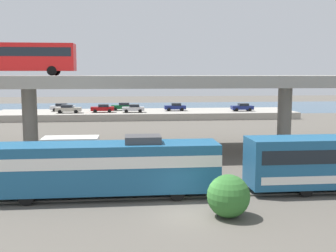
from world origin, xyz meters
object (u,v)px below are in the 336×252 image
(parked_car_3, at_px, (103,108))
(parked_car_4, at_px, (175,107))
(parked_car_5, at_px, (123,106))
(train_locomotive, at_px, (92,166))
(service_truck_east, at_px, (82,153))
(parked_car_1, at_px, (63,107))
(parked_car_2, at_px, (68,109))
(parked_car_0, at_px, (133,108))
(parked_car_6, at_px, (242,107))
(transit_bus_on_overpass, at_px, (18,56))

(parked_car_3, xyz_separation_m, parked_car_4, (13.71, 1.87, -0.00))
(parked_car_3, distance_m, parked_car_5, 5.31)
(train_locomotive, bearing_deg, service_truck_east, -78.51)
(parked_car_1, relative_size, parked_car_2, 1.00)
(parked_car_0, relative_size, parked_car_2, 0.89)
(parked_car_1, relative_size, parked_car_6, 1.11)
(transit_bus_on_overpass, bearing_deg, parked_car_0, 67.07)
(parked_car_3, bearing_deg, parked_car_5, -134.66)
(service_truck_east, distance_m, parked_car_0, 41.14)
(parked_car_0, xyz_separation_m, parked_car_6, (20.80, 0.80, 0.00))
(parked_car_0, distance_m, parked_car_4, 8.52)
(parked_car_3, bearing_deg, service_truck_east, 90.86)
(parked_car_5, bearing_deg, train_locomotive, 88.24)
(parked_car_4, bearing_deg, train_locomotive, 77.15)
(service_truck_east, height_order, parked_car_2, service_truck_east)
(parked_car_1, bearing_deg, service_truck_east, -79.40)
(parked_car_2, bearing_deg, train_locomotive, -80.27)
(parked_car_0, bearing_deg, parked_car_1, -16.77)
(parked_car_0, height_order, parked_car_1, same)
(service_truck_east, distance_m, parked_car_5, 45.53)
(transit_bus_on_overpass, height_order, parked_car_4, transit_bus_on_overpass)
(parked_car_0, height_order, parked_car_6, same)
(parked_car_0, relative_size, parked_car_3, 0.96)
(transit_bus_on_overpass, distance_m, parked_car_3, 32.54)
(service_truck_east, bearing_deg, parked_car_4, 73.26)
(service_truck_east, xyz_separation_m, parked_car_5, (3.11, 45.42, 0.38))
(parked_car_0, relative_size, parked_car_4, 0.99)
(parked_car_5, bearing_deg, parked_car_0, 112.49)
(train_locomotive, height_order, parked_car_6, train_locomotive)
(train_locomotive, xyz_separation_m, parked_car_5, (1.62, 52.74, -0.17))
(parked_car_1, bearing_deg, parked_car_6, -5.40)
(train_locomotive, height_order, service_truck_east, train_locomotive)
(parked_car_2, bearing_deg, parked_car_6, 1.22)
(parked_car_3, distance_m, parked_car_4, 13.84)
(parked_car_1, xyz_separation_m, parked_car_3, (7.77, -3.23, -0.00))
(parked_car_1, bearing_deg, parked_car_5, 2.72)
(parked_car_1, xyz_separation_m, parked_car_6, (34.20, -3.24, -0.00))
(transit_bus_on_overpass, relative_size, parked_car_3, 2.84)
(train_locomotive, xyz_separation_m, parked_car_4, (11.60, 50.84, -0.17))
(parked_car_4, xyz_separation_m, parked_car_5, (-9.98, 1.90, 0.00))
(parked_car_2, bearing_deg, parked_car_1, 112.25)
(parked_car_0, bearing_deg, transit_bus_on_overpass, 67.07)
(service_truck_east, relative_size, parked_car_3, 1.61)
(parked_car_3, relative_size, parked_car_5, 0.93)
(transit_bus_on_overpass, xyz_separation_m, parked_car_6, (33.45, 30.70, -8.16))
(parked_car_3, relative_size, parked_car_4, 1.04)
(parked_car_6, bearing_deg, train_locomotive, 63.59)
(service_truck_east, xyz_separation_m, parked_car_3, (-0.62, 41.65, 0.38))
(parked_car_4, bearing_deg, parked_car_0, 18.37)
(parked_car_5, bearing_deg, parked_car_1, 2.72)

